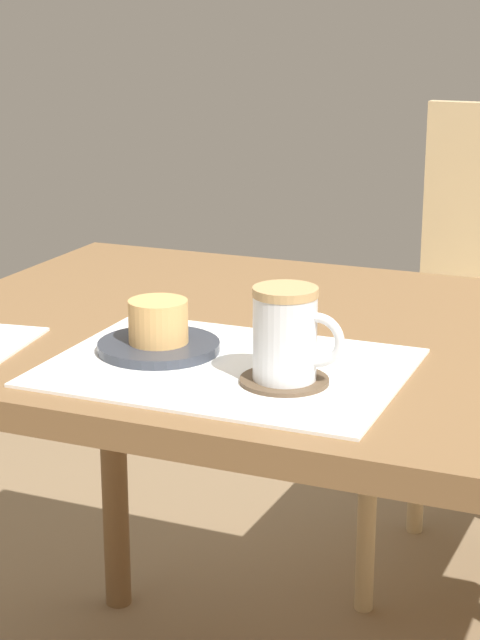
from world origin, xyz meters
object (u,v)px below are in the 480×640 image
dining_table (322,390)px  pastry_plate (159,347)px  coffee_mug (287,334)px  pastry (158,321)px

dining_table → pastry_plate: bearing=-134.4°
pastry_plate → coffee_mug: bearing=-14.6°
pastry_plate → coffee_mug: 0.20m
pastry_plate → pastry: pastry is taller
dining_table → pastry: bearing=-134.4°
pastry → coffee_mug: size_ratio=0.69×
dining_table → pastry: (-0.16, -0.17, 0.12)m
pastry → coffee_mug: bearing=-14.6°
dining_table → coffee_mug: bearing=-83.2°
dining_table → pastry_plate: size_ratio=7.44×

